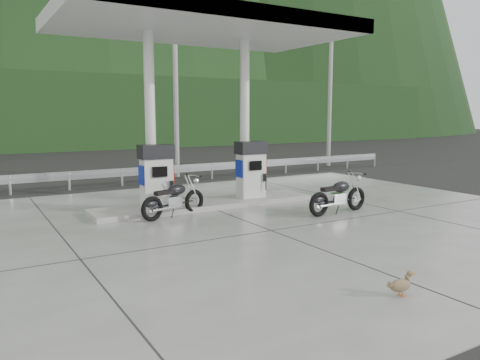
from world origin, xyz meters
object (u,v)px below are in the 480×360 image
motorcycle_right (338,196)px  motorcycle_left (174,199)px  duck (400,286)px  gas_pump_right (251,169)px  gas_pump_left (156,176)px

motorcycle_right → motorcycle_left: bearing=150.4°
motorcycle_left → duck: (0.80, -7.11, -0.31)m
gas_pump_right → motorcycle_right: gas_pump_right is taller
gas_pump_left → gas_pump_right: same height
gas_pump_right → gas_pump_left: bearing=180.0°
gas_pump_left → gas_pump_right: size_ratio=1.00×
duck → gas_pump_left: bearing=103.6°
motorcycle_right → duck: motorcycle_right is taller
gas_pump_left → gas_pump_right: bearing=0.0°
gas_pump_right → duck: bearing=-105.6°
motorcycle_left → gas_pump_left: bearing=85.2°
motorcycle_left → motorcycle_right: 4.65m
motorcycle_right → duck: bearing=-128.3°
gas_pump_right → duck: 8.30m
motorcycle_right → duck: (-3.42, -5.16, -0.32)m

